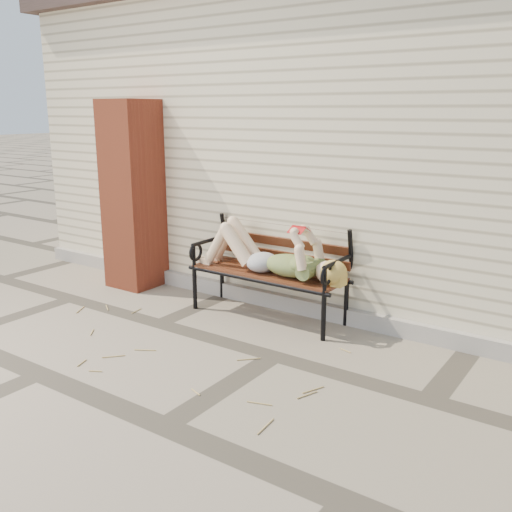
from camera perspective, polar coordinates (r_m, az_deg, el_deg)
The scene contains 7 objects.
ground at distance 4.58m, azimuth 1.83°, elevation -9.98°, with size 80.00×80.00×0.00m, color #776D5C.
house_wall at distance 6.90m, azimuth 15.81°, elevation 10.63°, with size 8.00×4.00×3.00m, color beige.
foundation_strip at distance 5.34m, azimuth 7.53°, elevation -5.62°, with size 8.00×0.10×0.15m, color #A19C91.
brick_pillar at distance 6.30m, azimuth -12.19°, elevation 5.96°, with size 0.50×0.50×2.00m, color #A54125.
garden_bench at distance 5.32m, azimuth 1.76°, elevation 0.15°, with size 1.60×0.64×1.04m.
reading_woman at distance 5.20m, azimuth 1.13°, elevation 0.22°, with size 1.51×0.34×0.48m.
straw_scatter at distance 4.88m, azimuth -6.60°, elevation -8.40°, with size 2.86×1.67×0.01m.
Camera 1 is at (2.25, -3.51, 1.89)m, focal length 40.00 mm.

